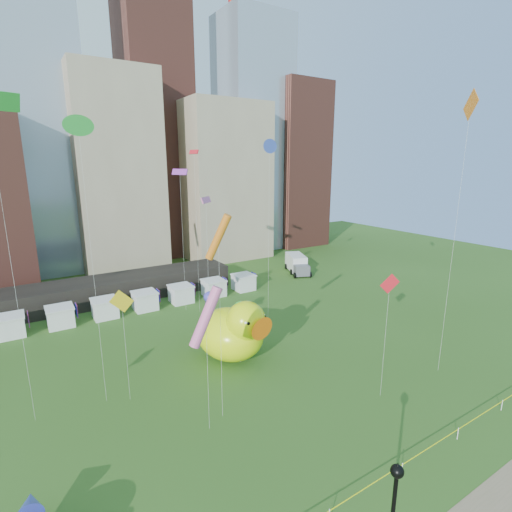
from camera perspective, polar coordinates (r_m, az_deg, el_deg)
skyline at (r=74.46m, az=-21.96°, el=14.77°), size 101.00×23.00×68.00m
crane_right at (r=91.73m, az=-3.16°, el=31.50°), size 23.00×1.00×76.00m
pavilion at (r=57.18m, az=-22.70°, el=-4.90°), size 38.00×6.00×3.20m
vendor_tents at (r=52.75m, az=-16.10°, el=-6.45°), size 33.24×2.80×2.40m
big_duck at (r=37.88m, az=-3.39°, el=-11.07°), size 7.56×8.93×6.36m
small_duck at (r=44.82m, az=-2.88°, el=-9.18°), size 2.86×3.86×2.98m
seahorse_green at (r=36.57m, az=-2.28°, el=-9.29°), size 1.67×1.95×6.26m
seahorse_purple at (r=41.68m, az=-6.94°, el=-7.22°), size 1.28×1.59×5.50m
lamppost at (r=21.77m, az=19.72°, el=-31.42°), size 0.61×0.61×5.87m
box_truck at (r=67.79m, az=6.08°, el=-1.13°), size 5.04×7.55×3.02m
kite_0 at (r=47.02m, az=-9.17°, el=14.37°), size 0.62×1.63×20.24m
kite_1 at (r=40.74m, az=-7.43°, el=7.99°), size 1.79×1.67×15.31m
kite_6 at (r=26.18m, az=-5.60°, el=2.75°), size 1.79×1.69×15.47m
kite_7 at (r=48.00m, az=-11.23°, el=11.90°), size 1.33×2.28×18.05m
kite_8 at (r=31.49m, az=19.16°, el=-4.41°), size 1.47×0.69×10.49m
kite_9 at (r=26.39m, az=-7.44°, el=-8.95°), size 2.53×0.93×10.77m
kite_11 at (r=30.15m, az=-24.83°, el=16.83°), size 1.42×0.42×21.91m
kite_12 at (r=31.23m, az=-19.26°, el=-6.65°), size 1.87×0.09×9.42m
kite_13 at (r=44.36m, az=2.00°, el=15.81°), size 1.56×0.64×21.33m
kite_14 at (r=36.51m, az=29.09°, el=17.83°), size 1.42×2.00×24.39m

